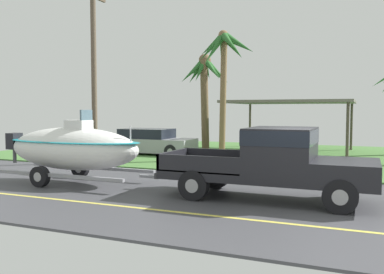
{
  "coord_description": "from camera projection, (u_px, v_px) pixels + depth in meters",
  "views": [
    {
      "loc": [
        1.01,
        -10.41,
        2.38
      ],
      "look_at": [
        -3.88,
        1.19,
        1.55
      ],
      "focal_mm": 38.74,
      "sensor_mm": 36.0,
      "label": 1
    }
  ],
  "objects": [
    {
      "name": "ground",
      "position": [
        339.0,
        165.0,
        17.83
      ],
      "size": [
        36.0,
        22.0,
        0.11
      ],
      "color": "#424247"
    },
    {
      "name": "pickup_truck_towing",
      "position": [
        280.0,
        160.0,
        10.84
      ],
      "size": [
        5.76,
        2.08,
        1.91
      ],
      "color": "black",
      "rests_on": "ground"
    },
    {
      "name": "boat_on_trailer",
      "position": [
        73.0,
        148.0,
        13.43
      ],
      "size": [
        6.09,
        2.19,
        2.38
      ],
      "color": "gray",
      "rests_on": "ground"
    },
    {
      "name": "parked_sedan_near",
      "position": [
        150.0,
        142.0,
        21.85
      ],
      "size": [
        4.66,
        1.94,
        1.38
      ],
      "color": "#99999E",
      "rests_on": "ground"
    },
    {
      "name": "carport_awning",
      "position": [
        291.0,
        103.0,
        22.54
      ],
      "size": [
        6.51,
        5.85,
        2.87
      ],
      "color": "#4C4238",
      "rests_on": "ground"
    },
    {
      "name": "palm_tree_near_right",
      "position": [
        224.0,
        58.0,
        18.94
      ],
      "size": [
        2.83,
        3.24,
        6.01
      ],
      "color": "brown",
      "rests_on": "ground"
    },
    {
      "name": "palm_tree_mid",
      "position": [
        205.0,
        80.0,
        22.67
      ],
      "size": [
        2.51,
        2.59,
        5.44
      ],
      "color": "brown",
      "rests_on": "ground"
    },
    {
      "name": "utility_pole",
      "position": [
        94.0,
        70.0,
        18.3
      ],
      "size": [
        0.24,
        1.8,
        7.94
      ],
      "color": "brown",
      "rests_on": "ground"
    }
  ]
}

